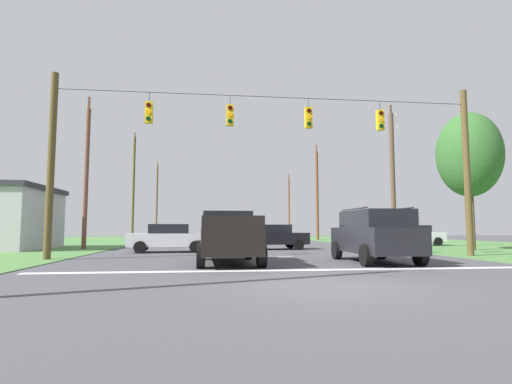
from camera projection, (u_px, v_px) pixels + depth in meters
ground_plane at (325, 286)px, 9.07m from camera, size 120.00×120.00×0.00m
shoulder_grass_right at (507, 248)px, 25.83m from camera, size 16.00×80.00×0.03m
stop_bar_stripe at (293, 270)px, 12.48m from camera, size 16.05×0.45×0.01m
lane_dash_0 at (266, 257)px, 18.42m from camera, size 2.50×0.15×0.01m
lane_dash_1 at (249, 248)px, 26.07m from camera, size 2.50×0.15×0.01m
lane_dash_2 at (240, 244)px, 33.95m from camera, size 2.50×0.15×0.01m
overhead_signal_span at (271, 159)px, 17.97m from camera, size 19.03×0.31×7.93m
pickup_truck at (228, 237)px, 15.16m from camera, size 2.38×5.44×1.95m
suv_black at (374, 234)px, 15.42m from camera, size 2.25×4.82×2.05m
distant_car_crossing_white at (413, 235)px, 29.99m from camera, size 4.30×2.03×1.52m
distant_car_oncoming at (272, 237)px, 24.76m from camera, size 4.43×2.30×1.52m
distant_car_far_parked at (169, 238)px, 21.90m from camera, size 4.41×2.25×1.52m
utility_pole_mid_right at (393, 176)px, 26.91m from camera, size 0.31×1.90×9.67m
utility_pole_far_right at (317, 193)px, 44.66m from camera, size 0.32×1.97×10.63m
utility_pole_near_left at (289, 205)px, 62.43m from camera, size 0.27×1.86×9.77m
utility_pole_far_left at (86, 175)px, 25.08m from camera, size 0.27×1.95×9.62m
utility_pole_distant_right at (133, 187)px, 42.04m from camera, size 0.26×1.52×11.40m
utility_pole_distant_left at (157, 200)px, 58.99m from camera, size 0.27×1.60×11.09m
tree_roadside_right at (469, 155)px, 23.92m from camera, size 3.69×3.69×8.20m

